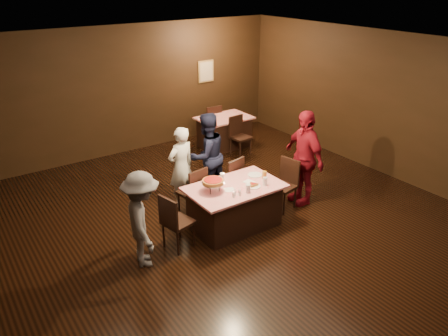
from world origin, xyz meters
The scene contains 23 objects.
room centered at (0.00, 0.01, 2.14)m, with size 10.00×10.04×3.02m.
main_table centered at (0.01, 0.67, 0.39)m, with size 1.60×1.00×0.77m, color red.
back_table centered at (2.03, 3.89, 0.39)m, with size 1.30×0.90×0.77m, color red.
chair_far_left centered at (-0.39, 1.42, 0.47)m, with size 0.42×0.42×0.95m, color black.
chair_far_right centered at (0.41, 1.42, 0.47)m, with size 0.42×0.42×0.95m, color black.
chair_end_left centered at (-1.09, 0.67, 0.47)m, with size 0.42×0.42×0.95m, color black.
chair_end_right centered at (1.11, 0.67, 0.47)m, with size 0.42×0.42×0.95m, color black.
chair_back_near centered at (2.03, 3.19, 0.47)m, with size 0.42×0.42×0.95m, color black.
chair_back_far centered at (2.03, 4.49, 0.47)m, with size 0.42×0.42×0.95m, color black.
diner_white_jacket centered at (-0.34, 1.87, 0.77)m, with size 0.56×0.37×1.55m, color silver.
diner_navy_hoodie centered at (0.27, 1.93, 0.84)m, with size 0.82×0.64×1.68m, color black.
diner_grey_knit centered at (-1.71, 0.59, 0.75)m, with size 0.97×0.56×1.50m, color #5A595E.
diner_red_shirt centered at (1.60, 0.68, 0.91)m, with size 1.07×0.44×1.82m, color maroon.
pizza_stand centered at (-0.39, 0.72, 0.95)m, with size 0.38×0.38×0.22m.
plate_with_slice centered at (0.26, 0.49, 0.80)m, with size 0.25×0.25×0.06m.
plate_empty centered at (0.56, 0.82, 0.78)m, with size 0.25×0.25×0.01m, color white.
glass_front_left centered at (0.06, 0.37, 0.84)m, with size 0.08×0.08×0.14m, color silver.
glass_front_right centered at (0.46, 0.42, 0.84)m, with size 0.08×0.08×0.14m, color silver.
glass_amber centered at (0.61, 0.62, 0.84)m, with size 0.08×0.08×0.14m, color #BF7F26.
glass_back centered at (-0.04, 0.97, 0.84)m, with size 0.08×0.08×0.14m, color silver.
condiments centered at (-0.17, 0.39, 0.82)m, with size 0.17×0.10×0.09m.
napkin_center centered at (0.31, 0.67, 0.77)m, with size 0.16×0.16×0.01m, color white.
napkin_left centered at (-0.14, 0.62, 0.77)m, with size 0.16×0.16×0.01m, color white.
Camera 1 is at (-3.86, -4.60, 4.06)m, focal length 35.00 mm.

